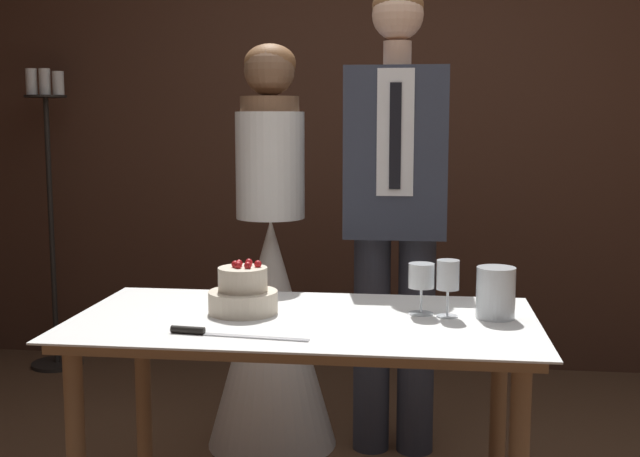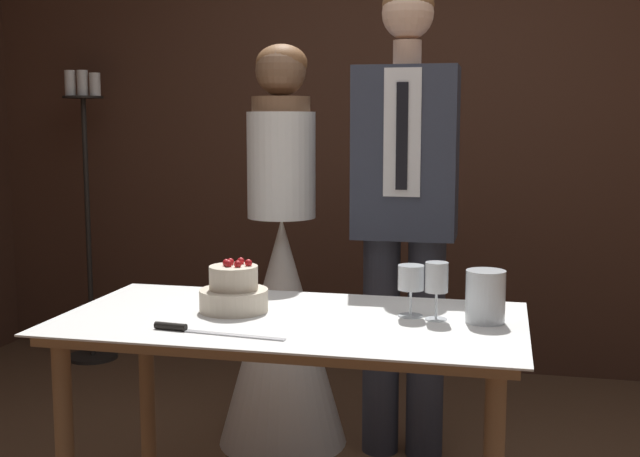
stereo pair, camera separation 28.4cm
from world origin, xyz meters
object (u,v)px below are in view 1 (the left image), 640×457
object	(u,v)px
tiered_cake	(243,294)
hurricane_candle	(496,294)
cake_knife	(212,333)
candle_stand	(51,215)
cake_table	(304,346)
bride	(271,302)
wine_glass_middle	(448,278)
wine_glass_near	(421,278)
groom	(395,202)

from	to	relation	value
tiered_cake	hurricane_candle	bearing A→B (deg)	2.29
cake_knife	candle_stand	size ratio (longest dim) A/B	0.25
cake_table	bride	distance (m)	0.84
tiered_cake	wine_glass_middle	size ratio (longest dim) A/B	1.23
wine_glass_near	candle_stand	distance (m)	2.58
hurricane_candle	candle_stand	xyz separation A→B (m)	(-2.24, 1.65, 0.02)
cake_knife	groom	distance (m)	1.18
cake_knife	wine_glass_near	distance (m)	0.69
tiered_cake	wine_glass_near	size ratio (longest dim) A/B	1.36
cake_knife	cake_table	bearing A→B (deg)	50.93
groom	candle_stand	bearing A→B (deg)	154.17
hurricane_candle	candle_stand	world-z (taller)	candle_stand
cake_table	cake_knife	world-z (taller)	cake_knife
cake_table	hurricane_candle	xyz separation A→B (m)	(0.59, 0.08, 0.16)
wine_glass_middle	candle_stand	bearing A→B (deg)	141.67
tiered_cake	wine_glass_near	bearing A→B (deg)	5.48
cake_table	bride	xyz separation A→B (m)	(-0.25, 0.80, -0.05)
groom	tiered_cake	bearing A→B (deg)	-121.02
cake_knife	candle_stand	distance (m)	2.42
cake_knife	wine_glass_middle	distance (m)	0.75
tiered_cake	wine_glass_middle	bearing A→B (deg)	2.41
bride	tiered_cake	bearing A→B (deg)	-86.05
cake_knife	hurricane_candle	bearing A→B (deg)	26.35
candle_stand	cake_table	bearing A→B (deg)	-46.26
groom	hurricane_candle	bearing A→B (deg)	-65.30
cake_knife	hurricane_candle	xyz separation A→B (m)	(0.82, 0.31, 0.07)
cake_table	cake_knife	distance (m)	0.34
cake_table	tiered_cake	xyz separation A→B (m)	(-0.20, 0.04, 0.15)
tiered_cake	cake_knife	bearing A→B (deg)	-96.08
wine_glass_near	groom	xyz separation A→B (m)	(-0.11, 0.70, 0.17)
cake_knife	wine_glass_middle	size ratio (longest dim) A/B	2.27
hurricane_candle	groom	world-z (taller)	groom
cake_knife	groom	bearing A→B (deg)	70.64
cake_knife	groom	world-z (taller)	groom
wine_glass_middle	candle_stand	distance (m)	2.67
bride	cake_knife	bearing A→B (deg)	-88.73
cake_knife	bride	xyz separation A→B (m)	(-0.02, 1.04, -0.15)
cake_table	hurricane_candle	size ratio (longest dim) A/B	8.99
wine_glass_near	candle_stand	bearing A→B (deg)	141.02
wine_glass_near	bride	world-z (taller)	bride
cake_table	candle_stand	bearing A→B (deg)	133.74
wine_glass_near	bride	xyz separation A→B (m)	(-0.61, 0.71, -0.26)
wine_glass_middle	groom	world-z (taller)	groom
bride	groom	xyz separation A→B (m)	(0.51, -0.00, 0.42)
cake_knife	tiered_cake	bearing A→B (deg)	89.69
wine_glass_middle	hurricane_candle	world-z (taller)	wine_glass_middle
tiered_cake	candle_stand	bearing A→B (deg)	130.74
groom	wine_glass_near	bearing A→B (deg)	-81.46
cake_knife	wine_glass_middle	bearing A→B (deg)	30.03
cake_knife	candle_stand	xyz separation A→B (m)	(-1.42, 1.96, 0.09)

